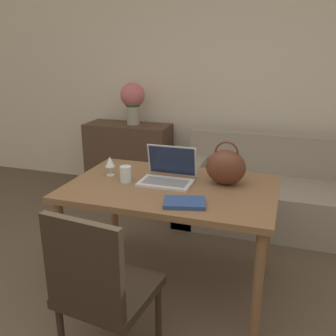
{
  "coord_description": "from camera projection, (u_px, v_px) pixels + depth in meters",
  "views": [
    {
      "loc": [
        0.73,
        -1.38,
        1.65
      ],
      "look_at": [
        0.0,
        0.83,
        0.89
      ],
      "focal_mm": 40.0,
      "sensor_mm": 36.0,
      "label": 1
    }
  ],
  "objects": [
    {
      "name": "wall_back",
      "position": [
        224.0,
        75.0,
        4.07
      ],
      "size": [
        10.0,
        0.06,
        2.7
      ],
      "color": "beige",
      "rests_on": "ground_plane"
    },
    {
      "name": "dining_table",
      "position": [
        171.0,
        198.0,
        2.5
      ],
      "size": [
        1.37,
        0.88,
        0.77
      ],
      "color": "brown",
      "rests_on": "ground_plane"
    },
    {
      "name": "chair",
      "position": [
        100.0,
        287.0,
        1.84
      ],
      "size": [
        0.49,
        0.49,
        0.94
      ],
      "rotation": [
        0.0,
        0.0,
        -0.11
      ],
      "color": "#2D2319",
      "rests_on": "ground_plane"
    },
    {
      "name": "couch",
      "position": [
        280.0,
        195.0,
        3.61
      ],
      "size": [
        1.91,
        0.86,
        0.82
      ],
      "color": "gray",
      "rests_on": "ground_plane"
    },
    {
      "name": "sideboard",
      "position": [
        129.0,
        158.0,
        4.36
      ],
      "size": [
        0.97,
        0.4,
        0.81
      ],
      "color": "#4C3828",
      "rests_on": "ground_plane"
    },
    {
      "name": "laptop",
      "position": [
        169.0,
        172.0,
        2.55
      ],
      "size": [
        0.35,
        0.28,
        0.23
      ],
      "color": "silver",
      "rests_on": "dining_table"
    },
    {
      "name": "drinking_glass",
      "position": [
        126.0,
        174.0,
        2.53
      ],
      "size": [
        0.08,
        0.08,
        0.11
      ],
      "color": "silver",
      "rests_on": "dining_table"
    },
    {
      "name": "wine_glass",
      "position": [
        110.0,
        162.0,
        2.64
      ],
      "size": [
        0.07,
        0.07,
        0.14
      ],
      "color": "silver",
      "rests_on": "dining_table"
    },
    {
      "name": "handbag",
      "position": [
        226.0,
        167.0,
        2.47
      ],
      "size": [
        0.26,
        0.19,
        0.3
      ],
      "color": "#592D1E",
      "rests_on": "dining_table"
    },
    {
      "name": "flower_vase",
      "position": [
        133.0,
        99.0,
        4.14
      ],
      "size": [
        0.27,
        0.27,
        0.46
      ],
      "color": "#9E998E",
      "rests_on": "sideboard"
    },
    {
      "name": "book",
      "position": [
        185.0,
        203.0,
        2.18
      ],
      "size": [
        0.27,
        0.22,
        0.02
      ],
      "rotation": [
        0.0,
        0.0,
        0.25
      ],
      "color": "navy",
      "rests_on": "dining_table"
    }
  ]
}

